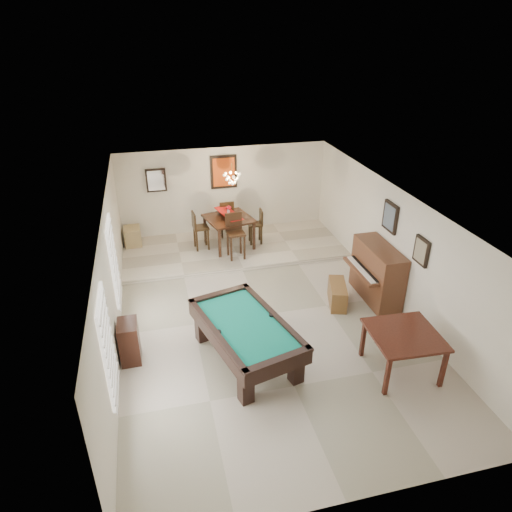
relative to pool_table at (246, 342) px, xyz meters
name	(u,v)px	position (x,y,z in m)	size (l,w,h in m)	color
ground_plane	(263,315)	(0.66, 1.33, -0.41)	(6.00, 9.00, 0.02)	beige
wall_back	(224,192)	(0.66, 5.83, 0.90)	(6.00, 0.04, 2.60)	silver
wall_front	(357,434)	(0.66, -3.17, 0.90)	(6.00, 0.04, 2.60)	silver
wall_left	(112,280)	(-2.34, 1.33, 0.90)	(0.04, 9.00, 2.60)	silver
wall_right	(395,247)	(3.66, 1.33, 0.90)	(0.04, 9.00, 2.60)	silver
ceiling	(263,203)	(0.66, 1.33, 2.20)	(6.00, 9.00, 0.04)	white
dining_step	(233,248)	(0.66, 4.58, -0.34)	(6.00, 2.50, 0.12)	beige
window_left_front	(108,347)	(-2.31, -0.87, 1.00)	(0.06, 1.00, 1.70)	white
window_left_rear	(114,261)	(-2.31, 1.93, 1.00)	(0.06, 1.00, 1.70)	white
pool_table	(246,342)	(0.00, 0.00, 0.00)	(1.30, 2.40, 0.80)	black
square_table	(402,352)	(2.66, -0.97, 0.01)	(1.19, 1.19, 0.82)	#35140D
upright_piano	(371,274)	(3.21, 1.40, 0.25)	(0.88, 1.57, 1.31)	#59311D
piano_bench	(337,294)	(2.42, 1.37, -0.15)	(0.35, 0.89, 0.50)	brown
apothecary_chest	(129,341)	(-2.12, 0.52, 0.01)	(0.36, 0.54, 0.82)	black
dining_table	(229,230)	(0.57, 4.65, 0.20)	(1.17, 1.17, 0.97)	black
flower_vase	(228,210)	(0.57, 4.65, 0.80)	(0.13, 0.13, 0.22)	#A10D19
dining_chair_south	(236,237)	(0.61, 3.93, 0.32)	(0.44, 0.44, 1.20)	black
dining_chair_north	(226,218)	(0.61, 5.35, 0.27)	(0.41, 0.41, 1.10)	black
dining_chair_west	(201,230)	(-0.20, 4.69, 0.25)	(0.40, 0.40, 1.07)	black
dining_chair_east	(255,227)	(1.32, 4.69, 0.21)	(0.36, 0.36, 0.97)	black
corner_bench	(133,236)	(-2.04, 5.38, -0.03)	(0.44, 0.56, 0.50)	tan
chandelier	(232,175)	(0.66, 4.53, 1.80)	(0.44, 0.44, 0.60)	#FFE5B2
back_painting	(224,172)	(0.66, 5.79, 1.50)	(0.75, 0.06, 0.95)	#D84C14
back_mirror	(156,180)	(-1.24, 5.79, 1.40)	(0.55, 0.06, 0.65)	white
right_picture_upper	(390,217)	(3.62, 1.63, 1.50)	(0.06, 0.55, 0.65)	slate
right_picture_lower	(422,251)	(3.62, 0.33, 1.30)	(0.06, 0.45, 0.55)	gray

